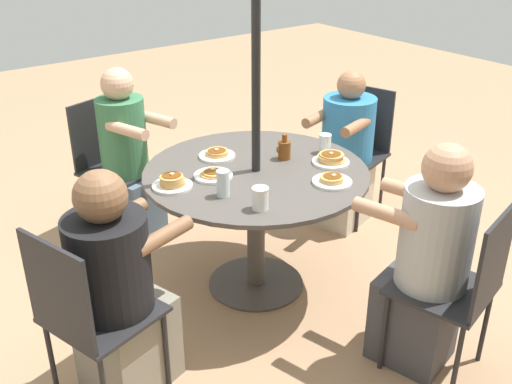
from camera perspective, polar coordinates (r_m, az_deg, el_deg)
The scene contains 20 objects.
ground_plane at distance 3.67m, azimuth 0.00°, elevation -8.72°, with size 12.00×12.00×0.00m, color tan.
patio_table at distance 3.36m, azimuth 0.00°, elevation -0.10°, with size 1.25×1.25×0.75m.
umbrella_pole at distance 3.18m, azimuth 0.00°, elevation 7.27°, with size 0.05×0.05×2.14m, color black.
patio_chair_north at distance 4.14m, azimuth -13.74°, elevation 3.10°, with size 0.54×0.54×0.92m.
diner_north at distance 4.01m, azimuth -12.11°, elevation 2.80°, with size 0.43×0.53×1.17m.
patio_chair_east at distance 2.68m, azimuth -15.90°, elevation -10.88°, with size 0.53×0.53×0.92m.
diner_east at distance 2.78m, azimuth -12.99°, elevation -9.51°, with size 0.56×0.47×1.13m.
patio_chair_south at distance 2.91m, azimuth 19.04°, elevation -8.15°, with size 0.52×0.52×0.92m.
diner_south at distance 2.95m, azimuth 15.92°, elevation -6.92°, with size 0.44×0.55×1.17m.
patio_chair_west at distance 4.33m, azimuth 9.58°, elevation 4.55°, with size 0.53×0.53×0.92m.
diner_west at distance 4.20m, azimuth 8.41°, elevation 3.37°, with size 0.53×0.46×1.09m.
pancake_plate_a at distance 3.47m, azimuth -3.74°, elevation 3.59°, with size 0.21×0.21×0.05m.
pancake_plate_b at distance 3.40m, azimuth 7.15°, elevation 3.11°, with size 0.21×0.21×0.07m.
pancake_plate_c at distance 3.16m, azimuth 7.24°, elevation 1.09°, with size 0.21×0.21×0.05m.
pancake_plate_d at distance 3.22m, azimuth -4.10°, elevation 1.65°, with size 0.21×0.21×0.05m.
pancake_plate_e at distance 3.12m, azimuth -7.98°, elevation 0.90°, with size 0.21×0.21×0.08m.
syrup_bottle at distance 3.43m, azimuth 2.70°, elevation 4.08°, with size 0.09×0.07×0.15m.
coffee_cup at distance 2.86m, azimuth 0.41°, elevation -0.61°, with size 0.08×0.08×0.11m.
drinking_glass_a at distance 2.99m, azimuth -3.16°, elevation 0.83°, with size 0.07×0.07×0.14m, color silver.
drinking_glass_b at distance 3.53m, azimuth 6.59°, elevation 4.60°, with size 0.07×0.07×0.11m, color silver.
Camera 1 is at (1.82, 2.40, 2.10)m, focal length 42.00 mm.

